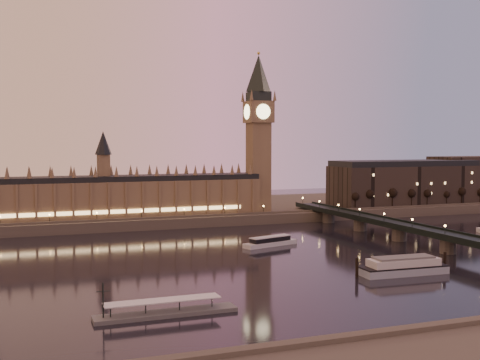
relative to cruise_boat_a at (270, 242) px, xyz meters
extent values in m
plane|color=black|center=(-22.69, -28.09, -2.11)|extent=(700.00, 700.00, 0.00)
cube|color=#423D35|center=(7.31, 136.91, 0.89)|extent=(560.00, 130.00, 6.00)
cube|color=brown|center=(-62.69, 92.91, 14.89)|extent=(180.00, 26.00, 22.00)
cube|color=black|center=(-62.69, 92.91, 27.49)|extent=(180.00, 22.00, 3.20)
cube|color=#FFCC7F|center=(-62.69, 79.41, 8.89)|extent=(153.00, 0.25, 2.20)
cube|color=brown|center=(31.31, 92.91, 32.89)|extent=(13.00, 13.00, 58.00)
cube|color=brown|center=(31.31, 92.91, 68.89)|extent=(16.00, 16.00, 14.00)
cylinder|color=#FFEAA5|center=(31.31, 84.73, 68.89)|extent=(9.60, 0.35, 9.60)
cylinder|color=#FFEAA5|center=(23.13, 92.91, 68.89)|extent=(0.35, 9.60, 9.60)
cube|color=black|center=(31.31, 92.91, 78.89)|extent=(13.00, 13.00, 6.00)
cone|color=black|center=(31.31, 92.91, 93.89)|extent=(17.68, 17.68, 24.00)
sphere|color=gold|center=(31.31, 92.91, 106.89)|extent=(2.00, 2.00, 2.00)
cube|color=black|center=(69.31, -28.09, 5.89)|extent=(13.00, 260.00, 2.00)
cube|color=black|center=(63.01, -28.09, 7.39)|extent=(0.60, 260.00, 1.00)
cube|color=black|center=(75.61, -28.09, 7.39)|extent=(0.60, 260.00, 1.00)
cube|color=black|center=(149.31, 98.91, 17.89)|extent=(110.00, 36.00, 28.00)
cube|color=black|center=(149.31, 98.91, 33.89)|extent=(108.00, 34.00, 4.00)
cube|color=black|center=(219.31, 110.91, 20.89)|extent=(60.00, 30.00, 34.00)
cylinder|color=black|center=(95.47, 80.91, 8.13)|extent=(0.70, 0.70, 8.48)
sphere|color=black|center=(95.47, 80.91, 12.55)|extent=(5.65, 5.65, 5.65)
cylinder|color=black|center=(110.66, 80.91, 8.13)|extent=(0.70, 0.70, 8.48)
sphere|color=black|center=(110.66, 80.91, 12.55)|extent=(5.65, 5.65, 5.65)
cylinder|color=black|center=(125.86, 80.91, 8.13)|extent=(0.70, 0.70, 8.48)
sphere|color=black|center=(125.86, 80.91, 12.55)|extent=(5.65, 5.65, 5.65)
cylinder|color=black|center=(141.06, 80.91, 8.13)|extent=(0.70, 0.70, 8.48)
sphere|color=black|center=(141.06, 80.91, 12.55)|extent=(5.65, 5.65, 5.65)
cylinder|color=black|center=(156.25, 80.91, 8.13)|extent=(0.70, 0.70, 8.48)
sphere|color=black|center=(156.25, 80.91, 12.55)|extent=(5.65, 5.65, 5.65)
cylinder|color=black|center=(171.45, 80.91, 8.13)|extent=(0.70, 0.70, 8.48)
sphere|color=black|center=(171.45, 80.91, 12.55)|extent=(5.65, 5.65, 5.65)
cylinder|color=black|center=(186.65, 80.91, 8.13)|extent=(0.70, 0.70, 8.48)
sphere|color=black|center=(186.65, 80.91, 12.55)|extent=(5.65, 5.65, 5.65)
cylinder|color=black|center=(201.84, 80.91, 8.13)|extent=(0.70, 0.70, 8.48)
sphere|color=black|center=(201.84, 80.91, 12.55)|extent=(5.65, 5.65, 5.65)
cube|color=silver|center=(0.00, 0.00, -1.01)|extent=(30.57, 14.88, 2.20)
cube|color=black|center=(0.00, 0.00, 1.18)|extent=(22.77, 11.51, 2.20)
cube|color=silver|center=(0.00, 0.00, 2.48)|extent=(23.42, 11.93, 0.40)
cube|color=#95A6BE|center=(23.44, -77.05, -0.68)|extent=(35.58, 11.41, 2.86)
cube|color=black|center=(23.44, -77.05, 1.02)|extent=(35.58, 11.41, 0.55)
cube|color=silver|center=(23.44, -77.05, 2.73)|extent=(28.94, 10.02, 2.86)
cube|color=#595B5E|center=(23.44, -77.05, 4.54)|extent=(24.50, 8.73, 0.77)
cylinder|color=black|center=(3.67, -75.19, 1.63)|extent=(1.21, 1.21, 7.48)
cylinder|color=black|center=(43.22, -76.90, 1.63)|extent=(1.21, 1.21, 7.48)
cube|color=#595B5E|center=(-76.40, -99.40, -1.50)|extent=(42.95, 7.16, 1.23)
cube|color=silver|center=(-77.42, -99.40, 2.54)|extent=(34.77, 6.14, 0.31)
cylinder|color=black|center=(-94.80, -99.40, 4.23)|extent=(0.41, 0.41, 10.23)
cylinder|color=black|center=(-94.80, -99.40, 6.79)|extent=(4.09, 0.25, 0.25)
camera|label=1|loc=(-116.95, -271.97, 49.54)|focal=45.00mm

